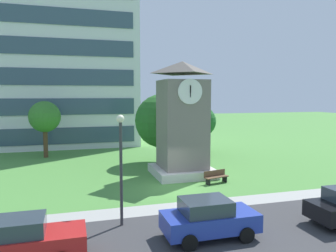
# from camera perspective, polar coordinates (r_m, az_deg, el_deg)

# --- Properties ---
(ground_plane) EXTENTS (160.00, 160.00, 0.00)m
(ground_plane) POSITION_cam_1_polar(r_m,az_deg,el_deg) (21.72, 1.21, -10.79)
(ground_plane) COLOR #4C893D
(street_asphalt) EXTENTS (120.00, 7.20, 0.01)m
(street_asphalt) POSITION_cam_1_polar(r_m,az_deg,el_deg) (14.90, 10.80, -18.65)
(street_asphalt) COLOR #38383A
(street_asphalt) RESTS_ON ground
(kerb_strip) EXTENTS (120.00, 1.60, 0.01)m
(kerb_strip) POSITION_cam_1_polar(r_m,az_deg,el_deg) (18.65, 4.46, -13.56)
(kerb_strip) COLOR #9E9E99
(kerb_strip) RESTS_ON ground
(office_building) EXTENTS (20.01, 14.26, 28.80)m
(office_building) POSITION_cam_1_polar(r_m,az_deg,el_deg) (45.53, -19.69, 15.63)
(office_building) COLOR silver
(office_building) RESTS_ON ground
(clock_tower) EXTENTS (4.35, 4.35, 8.53)m
(clock_tower) POSITION_cam_1_polar(r_m,az_deg,el_deg) (24.70, 2.49, 0.02)
(clock_tower) COLOR slate
(clock_tower) RESTS_ON ground
(park_bench) EXTENTS (1.86, 0.90, 0.88)m
(park_bench) POSITION_cam_1_polar(r_m,az_deg,el_deg) (23.13, 8.28, -8.66)
(park_bench) COLOR brown
(park_bench) RESTS_ON ground
(street_lamp) EXTENTS (0.36, 0.36, 5.16)m
(street_lamp) POSITION_cam_1_polar(r_m,az_deg,el_deg) (15.27, -8.15, -5.22)
(street_lamp) COLOR #333338
(street_lamp) RESTS_ON ground
(tree_by_building) EXTENTS (3.27, 3.27, 4.92)m
(tree_by_building) POSITION_cam_1_polar(r_m,az_deg,el_deg) (35.02, 5.66, 0.78)
(tree_by_building) COLOR #513823
(tree_by_building) RESTS_ON ground
(tree_streetside) EXTENTS (3.01, 3.01, 5.48)m
(tree_streetside) POSITION_cam_1_polar(r_m,az_deg,el_deg) (33.92, -20.56, 1.45)
(tree_streetside) COLOR #513823
(tree_streetside) RESTS_ON ground
(tree_near_tower) EXTENTS (4.75, 4.75, 6.15)m
(tree_near_tower) POSITION_cam_1_polar(r_m,az_deg,el_deg) (29.10, -1.07, 0.89)
(tree_near_tower) COLOR #513823
(tree_near_tower) RESTS_ON ground
(parked_car_red) EXTENTS (4.75, 1.90, 1.69)m
(parked_car_red) POSITION_cam_1_polar(r_m,az_deg,el_deg) (13.56, -24.84, -17.62)
(parked_car_red) COLOR red
(parked_car_red) RESTS_ON ground
(parked_car_blue) EXTENTS (4.01, 2.03, 1.69)m
(parked_car_blue) POSITION_cam_1_polar(r_m,az_deg,el_deg) (14.58, 7.05, -15.50)
(parked_car_blue) COLOR #23389E
(parked_car_blue) RESTS_ON ground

